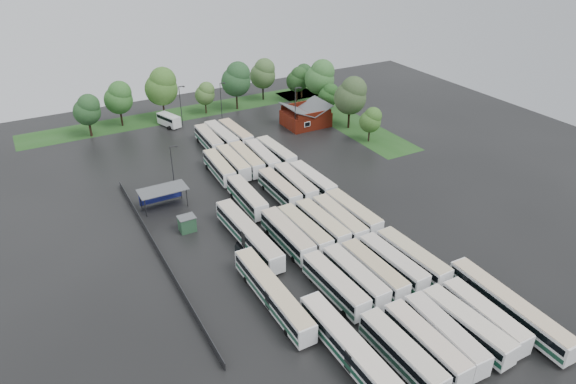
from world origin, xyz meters
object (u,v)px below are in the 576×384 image
brick_building (306,118)px  artic_bus_east (509,307)px  artic_bus_west_a (353,352)px  minibus (169,120)px

brick_building → artic_bus_east: brick_building is taller
artic_bus_west_a → artic_bus_east: (21.47, -3.39, -0.05)m
brick_building → minibus: brick_building is taller
brick_building → artic_bus_west_a: size_ratio=0.54×
minibus → brick_building: bearing=-46.9°
artic_bus_west_a → minibus: 81.45m
artic_bus_west_a → brick_building: bearing=63.1°
minibus → artic_bus_west_a: bearing=-111.7°
artic_bus_west_a → artic_bus_east: 21.74m
brick_building → artic_bus_east: size_ratio=0.55×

